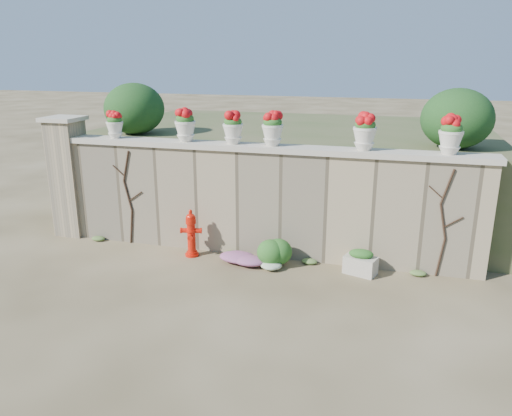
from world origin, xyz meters
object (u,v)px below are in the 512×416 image
(planter_box, at_px, (361,263))
(urn_pot_0, at_px, (115,125))
(terracotta_pot, at_px, (451,147))
(fire_hydrant, at_px, (191,233))

(planter_box, relative_size, urn_pot_0, 1.18)
(planter_box, xyz_separation_m, terracotta_pot, (1.30, 0.48, 2.00))
(terracotta_pot, bearing_deg, fire_hydrant, -173.42)
(planter_box, bearing_deg, fire_hydrant, -161.51)
(planter_box, bearing_deg, urn_pot_0, -167.72)
(fire_hydrant, height_order, terracotta_pot, terracotta_pot)
(urn_pot_0, distance_m, terracotta_pot, 6.21)
(fire_hydrant, distance_m, planter_box, 3.16)
(fire_hydrant, xyz_separation_m, terracotta_pot, (4.46, 0.51, 1.75))
(fire_hydrant, bearing_deg, urn_pot_0, 150.20)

